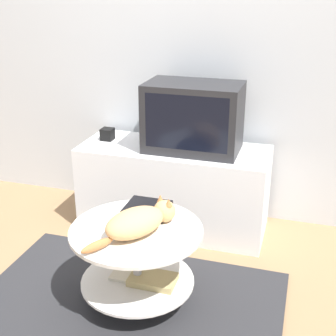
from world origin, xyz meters
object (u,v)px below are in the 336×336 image
(tv, at_px, (193,117))
(dvd_box, at_px, (147,209))
(speaker, at_px, (107,134))
(cat, at_px, (139,221))

(tv, distance_m, dvd_box, 0.77)
(speaker, distance_m, cat, 1.09)
(speaker, bearing_deg, cat, -58.41)
(dvd_box, bearing_deg, tv, 84.29)
(dvd_box, distance_m, cat, 0.22)
(cat, bearing_deg, dvd_box, 38.48)
(speaker, distance_m, dvd_box, 0.91)
(tv, bearing_deg, cat, -92.44)
(speaker, height_order, dvd_box, speaker)
(tv, height_order, speaker, tv)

